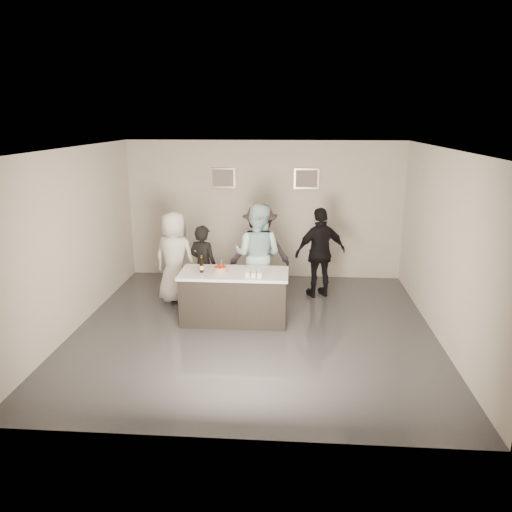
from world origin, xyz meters
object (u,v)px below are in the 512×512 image
Objects in this scene: person_guest_back at (260,251)px; bar_counter at (234,297)px; beer_bottle_b at (202,265)px; person_guest_left at (175,258)px; beer_bottle_a at (202,263)px; person_main_blue at (258,255)px; cake at (220,270)px; person_main_black at (203,266)px; person_guest_right at (320,253)px.

bar_counter is at bearing 62.55° from person_guest_back.
person_guest_left is at bearing 126.08° from beer_bottle_b.
person_main_blue reaches higher than beer_bottle_a.
person_main_blue is (0.34, 0.85, 0.52)m from bar_counter.
person_guest_back is at bearing 54.24° from beer_bottle_a.
person_guest_back reaches higher than beer_bottle_a.
person_main_blue is 1.59m from person_guest_left.
beer_bottle_a is 0.14× the size of person_guest_back.
bar_counter is 7.15× the size of beer_bottle_a.
person_main_blue is at bearing -163.79° from person_guest_left.
cake is at bearing 72.13° from person_main_blue.
person_main_black is 0.61m from person_guest_left.
person_guest_right is at bearing 32.96° from beer_bottle_a.
person_main_blue is at bearing 76.11° from person_guest_back.
cake is at bearing 10.50° from beer_bottle_b.
person_guest_back is (-1.19, -0.09, 0.03)m from person_guest_right.
beer_bottle_a is at bearing 176.14° from bar_counter.
bar_counter is at bearing 0.48° from cake.
cake is 0.12× the size of person_guest_right.
person_guest_back is (0.91, 1.38, -0.10)m from beer_bottle_b.
bar_counter is 8.39× the size of cake.
person_guest_left is (-0.68, 0.85, -0.15)m from beer_bottle_a.
person_main_black is 1.04m from person_main_blue.
person_main_blue is 1.05× the size of person_guest_back.
beer_bottle_b is at bearing 14.07° from person_guest_right.
person_main_black reaches higher than bar_counter.
person_guest_left is 2.84m from person_guest_right.
beer_bottle_a is 0.15× the size of person_guest_left.
beer_bottle_b is 1.19m from person_guest_left.
bar_counter is at bearing 155.10° from person_main_black.
beer_bottle_b is (0.02, -0.10, 0.00)m from beer_bottle_a.
person_main_blue is 1.09× the size of person_guest_right.
cake reaches higher than bar_counter.
person_main_blue is at bearing 45.61° from beer_bottle_b.
person_guest_back is at bearing 56.67° from beer_bottle_b.
person_main_black is at bearing 98.50° from beer_bottle_a.
person_guest_left reaches higher than beer_bottle_a.
person_guest_back is at bearing 65.82° from cake.
beer_bottle_b is at bearing -80.99° from beer_bottle_a.
person_guest_right reaches higher than person_guest_left.
person_guest_right is (1.55, 1.41, 0.45)m from bar_counter.
beer_bottle_a is at bearing 12.04° from person_guest_right.
person_main_black is at bearing -3.56° from person_guest_right.
person_main_black is at bearing 120.95° from cake.
person_guest_left is at bearing 128.46° from beer_bottle_a.
bar_counter is 1.00× the size of person_guest_back.
beer_bottle_b is 1.28m from person_main_blue.
cake is at bearing -6.95° from beer_bottle_a.
person_guest_left reaches higher than bar_counter.
beer_bottle_a is 0.13× the size of person_main_blue.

